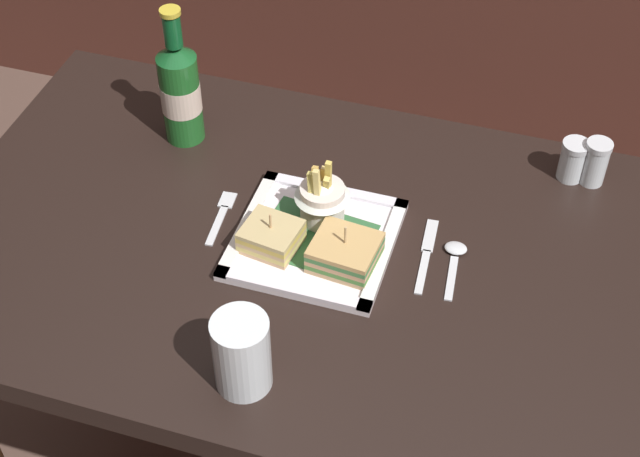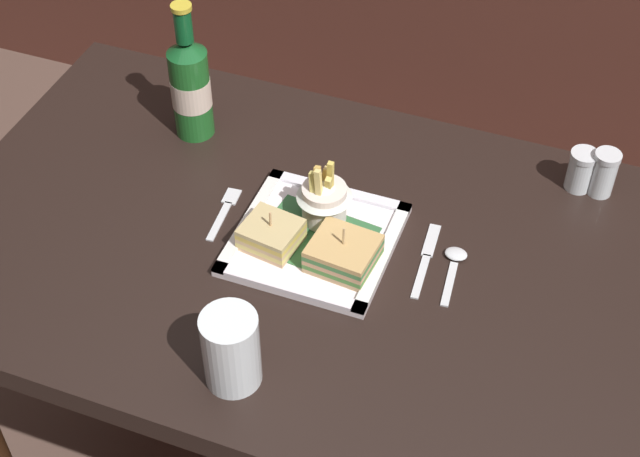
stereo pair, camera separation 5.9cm
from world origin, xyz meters
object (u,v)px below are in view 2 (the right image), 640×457
(beer_bottle, at_px, (190,85))
(water_glass, at_px, (232,354))
(dining_table, at_px, (325,304))
(sandwich_half_left, at_px, (271,235))
(fork, at_px, (224,211))
(square_plate, at_px, (315,240))
(knife, at_px, (426,257))
(sandwich_half_right, at_px, (343,253))
(fries_cup, at_px, (324,197))
(spoon, at_px, (454,261))
(pepper_shaker, at_px, (603,175))
(salt_shaker, at_px, (581,172))

(beer_bottle, distance_m, water_glass, 0.54)
(dining_table, xyz_separation_m, water_glass, (-0.03, -0.27, 0.18))
(sandwich_half_left, xyz_separation_m, fork, (-0.10, 0.05, -0.03))
(dining_table, relative_size, square_plate, 5.16)
(dining_table, bearing_deg, knife, 14.99)
(sandwich_half_right, bearing_deg, sandwich_half_left, 180.00)
(fries_cup, bearing_deg, sandwich_half_right, -52.93)
(sandwich_half_right, relative_size, spoon, 0.86)
(beer_bottle, bearing_deg, fries_cup, -24.97)
(sandwich_half_left, relative_size, fries_cup, 0.81)
(knife, bearing_deg, spoon, 4.77)
(knife, bearing_deg, pepper_shaker, 47.42)
(beer_bottle, bearing_deg, sandwich_half_right, -31.51)
(square_plate, xyz_separation_m, knife, (0.17, 0.03, -0.01))
(fork, bearing_deg, salt_shaker, 26.44)
(salt_shaker, bearing_deg, water_glass, -124.14)
(sandwich_half_right, bearing_deg, beer_bottle, 148.49)
(dining_table, bearing_deg, spoon, 12.78)
(water_glass, relative_size, pepper_shaker, 1.48)
(dining_table, relative_size, pepper_shaker, 15.20)
(sandwich_half_left, distance_m, knife, 0.24)
(sandwich_half_right, distance_m, knife, 0.13)
(square_plate, xyz_separation_m, fork, (-0.16, 0.01, -0.01))
(sandwich_half_left, relative_size, knife, 0.57)
(dining_table, relative_size, knife, 7.68)
(sandwich_half_right, bearing_deg, pepper_shaker, 42.38)
(sandwich_half_right, distance_m, spoon, 0.17)
(fork, distance_m, pepper_shaker, 0.62)
(dining_table, height_order, fork, fork)
(beer_bottle, relative_size, spoon, 2.11)
(spoon, relative_size, salt_shaker, 1.66)
(dining_table, height_order, sandwich_half_left, sandwich_half_left)
(fries_cup, distance_m, salt_shaker, 0.43)
(square_plate, xyz_separation_m, water_glass, (-0.01, -0.28, 0.05))
(pepper_shaker, bearing_deg, salt_shaker, 180.00)
(fork, bearing_deg, sandwich_half_right, -12.28)
(sandwich_half_right, height_order, salt_shaker, sandwich_half_right)
(square_plate, distance_m, sandwich_half_left, 0.07)
(fries_cup, relative_size, fork, 0.92)
(fork, distance_m, spoon, 0.38)
(sandwich_half_right, height_order, spoon, sandwich_half_right)
(spoon, height_order, pepper_shaker, pepper_shaker)
(dining_table, xyz_separation_m, pepper_shaker, (0.37, 0.28, 0.16))
(water_glass, distance_m, fork, 0.33)
(beer_bottle, height_order, fork, beer_bottle)
(water_glass, xyz_separation_m, fork, (-0.15, 0.29, -0.05))
(fries_cup, bearing_deg, pepper_shaker, 29.75)
(square_plate, distance_m, sandwich_half_right, 0.07)
(square_plate, bearing_deg, sandwich_half_right, -30.45)
(dining_table, xyz_separation_m, square_plate, (-0.02, 0.01, 0.13))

